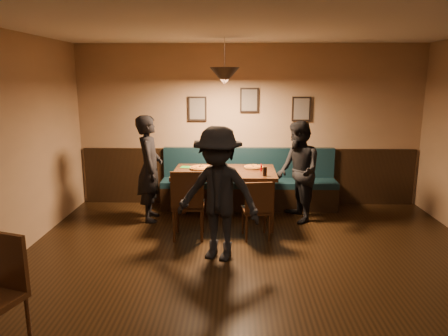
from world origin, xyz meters
name	(u,v)px	position (x,y,z in m)	size (l,w,h in m)	color
floor	(259,304)	(0.00, 0.00, 0.00)	(7.00, 7.00, 0.00)	black
ceiling	(264,10)	(0.00, 0.00, 2.80)	(7.00, 7.00, 0.00)	silver
wall_back	(249,126)	(0.00, 3.50, 1.40)	(6.00, 6.00, 0.00)	#8C704F
wainscot	(248,176)	(0.00, 3.47, 0.50)	(5.88, 0.06, 1.00)	black
booth_bench	(249,180)	(0.00, 3.20, 0.50)	(3.00, 0.60, 1.00)	#0F232D
picture_left	(197,109)	(-0.90, 3.47, 1.70)	(0.32, 0.04, 0.42)	black
picture_center	(249,100)	(0.00, 3.47, 1.85)	(0.32, 0.04, 0.42)	black
picture_right	(301,109)	(0.90, 3.47, 1.70)	(0.32, 0.04, 0.42)	black
pendant_lamp	(225,76)	(-0.40, 2.42, 2.25)	(0.44, 0.44, 0.25)	black
dining_table	(225,197)	(-0.40, 2.42, 0.42)	(1.56, 1.00, 0.83)	black
chair_near_left	(188,203)	(-0.89, 1.79, 0.50)	(0.44, 0.44, 1.00)	black
chair_near_right	(256,209)	(0.06, 1.80, 0.42)	(0.38, 0.38, 0.85)	black
diner_left	(150,168)	(-1.58, 2.54, 0.83)	(0.61, 0.40, 1.67)	black
diner_right	(298,172)	(0.74, 2.54, 0.79)	(0.77, 0.60, 1.59)	black
diner_front	(218,194)	(-0.45, 1.10, 0.83)	(1.08, 0.62, 1.67)	black
pizza_a	(201,168)	(-0.77, 2.52, 0.85)	(0.36, 0.36, 0.04)	#C85F25
pizza_b	(223,172)	(-0.42, 2.24, 0.85)	(0.34, 0.34, 0.04)	orange
pizza_c	(254,167)	(0.06, 2.62, 0.85)	(0.31, 0.31, 0.04)	gold
soda_glass	(265,171)	(0.19, 2.09, 0.90)	(0.06, 0.06, 0.13)	black
tabasco_bottle	(261,167)	(0.16, 2.39, 0.89)	(0.03, 0.03, 0.12)	#A30508
napkin_a	(186,167)	(-1.03, 2.65, 0.84)	(0.15, 0.15, 0.01)	#207A22
napkin_b	(185,174)	(-0.98, 2.18, 0.84)	(0.14, 0.14, 0.01)	#1C6A35
cutlery_set	(219,177)	(-0.48, 2.02, 0.84)	(0.02, 0.20, 0.00)	silver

